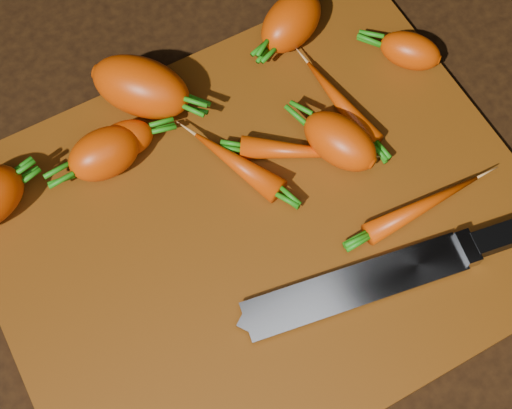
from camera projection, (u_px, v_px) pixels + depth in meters
ground at (261, 228)px, 0.68m from camera, size 2.00×2.00×0.01m
cutting_board at (261, 223)px, 0.67m from camera, size 0.50×0.40×0.01m
carrot_1 at (104, 154)px, 0.67m from camera, size 0.07×0.05×0.05m
carrot_2 at (141, 87)px, 0.69m from camera, size 0.11×0.11×0.06m
carrot_3 at (340, 141)px, 0.68m from camera, size 0.07×0.09×0.05m
carrot_4 at (291, 22)px, 0.73m from camera, size 0.09×0.08×0.05m
carrot_5 at (126, 139)px, 0.68m from camera, size 0.06×0.04×0.04m
carrot_6 at (410, 51)px, 0.72m from camera, size 0.07×0.07×0.04m
carrot_7 at (340, 102)px, 0.71m from camera, size 0.03×0.11×0.02m
carrot_8 at (423, 206)px, 0.66m from camera, size 0.12×0.02×0.02m
carrot_9 at (237, 163)px, 0.68m from camera, size 0.06×0.10×0.03m
carrot_10 at (298, 151)px, 0.68m from camera, size 0.11×0.08×0.02m
knife at (377, 279)px, 0.64m from camera, size 0.34×0.09×0.02m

